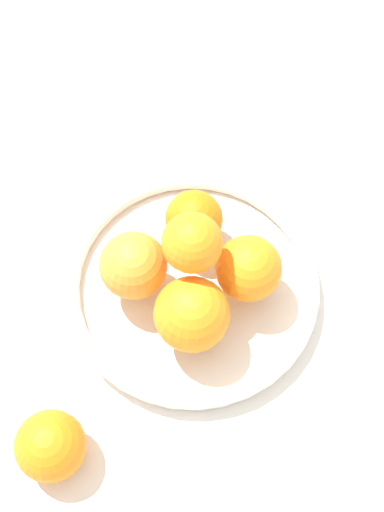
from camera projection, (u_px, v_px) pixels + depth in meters
ground_plane at (192, 291)px, 0.84m from camera, size 4.00×4.00×0.00m
fruit_bowl at (192, 286)px, 0.83m from camera, size 0.30×0.30×0.03m
orange_pile at (191, 269)px, 0.77m from camera, size 0.19×0.19×0.13m
stray_orange at (50, 446)px, 0.73m from camera, size 0.07×0.07×0.07m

